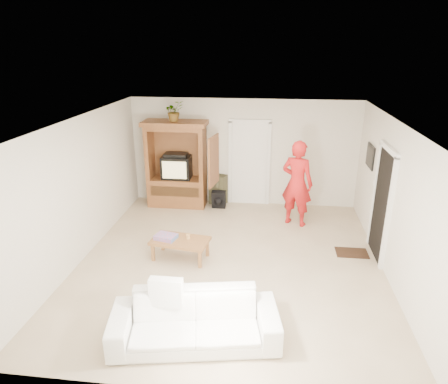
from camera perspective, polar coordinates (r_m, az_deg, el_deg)
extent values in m
plane|color=tan|center=(7.51, 0.87, -9.91)|extent=(6.00, 6.00, 0.00)
plane|color=white|center=(6.60, 0.99, 9.99)|extent=(6.00, 6.00, 0.00)
plane|color=silver|center=(9.80, 2.80, 5.63)|extent=(5.50, 0.00, 5.50)
plane|color=silver|center=(4.31, -3.46, -14.94)|extent=(5.50, 0.00, 5.50)
plane|color=silver|center=(7.72, -19.82, 0.31)|extent=(0.00, 6.00, 6.00)
plane|color=silver|center=(7.22, 23.18, -1.51)|extent=(0.00, 6.00, 6.00)
cube|color=brown|center=(9.99, -6.64, 0.10)|extent=(1.40, 0.60, 0.70)
cube|color=brown|center=(9.88, -10.55, 5.43)|extent=(0.10, 0.60, 1.20)
cube|color=brown|center=(9.58, -3.06, 5.28)|extent=(0.10, 0.60, 1.20)
cube|color=brown|center=(9.96, -6.50, 5.77)|extent=(1.40, 0.06, 1.20)
cube|color=brown|center=(9.56, -7.03, 9.13)|extent=(1.40, 0.60, 0.10)
cube|color=brown|center=(9.54, -7.05, 9.72)|extent=(1.52, 0.68, 0.10)
cube|color=brown|center=(9.08, -1.51, 4.45)|extent=(0.16, 0.67, 1.15)
cube|color=black|center=(9.82, -6.74, 3.58)|extent=(0.70, 0.52, 0.55)
cube|color=tan|center=(9.57, -7.11, 3.12)|extent=(0.58, 0.02, 0.42)
cube|color=black|center=(9.71, -6.86, 5.31)|extent=(0.55, 0.35, 0.08)
cube|color=brown|center=(9.70, -7.04, 0.08)|extent=(1.19, 0.03, 0.25)
cube|color=white|center=(9.84, 3.63, 3.98)|extent=(0.85, 0.05, 2.04)
cube|color=black|center=(7.85, 21.61, -1.79)|extent=(0.05, 0.90, 2.04)
cube|color=black|center=(8.88, 20.19, 4.83)|extent=(0.03, 0.60, 0.48)
cube|color=#382316|center=(8.17, 17.78, -8.26)|extent=(0.60, 0.40, 0.02)
imported|color=#4C7238|center=(9.48, -7.16, 11.40)|extent=(0.56, 0.56, 0.47)
imported|color=red|center=(8.79, 10.38, 1.22)|extent=(0.82, 0.70, 1.91)
imported|color=white|center=(5.61, -4.20, -17.83)|extent=(2.35, 1.25, 0.65)
cube|color=brown|center=(7.50, -6.29, -6.96)|extent=(1.12, 0.72, 0.06)
cube|color=brown|center=(7.58, -10.11, -8.51)|extent=(0.07, 0.07, 0.33)
cube|color=brown|center=(7.93, -8.75, -7.06)|extent=(0.07, 0.07, 0.33)
cube|color=brown|center=(7.26, -3.47, -9.57)|extent=(0.07, 0.07, 0.33)
cube|color=brown|center=(7.63, -2.39, -8.00)|extent=(0.07, 0.07, 0.33)
cube|color=#DF4A6C|center=(7.53, -8.31, -6.35)|extent=(0.44, 0.37, 0.08)
cylinder|color=tan|center=(7.47, -5.15, -6.33)|extent=(0.08, 0.08, 0.10)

